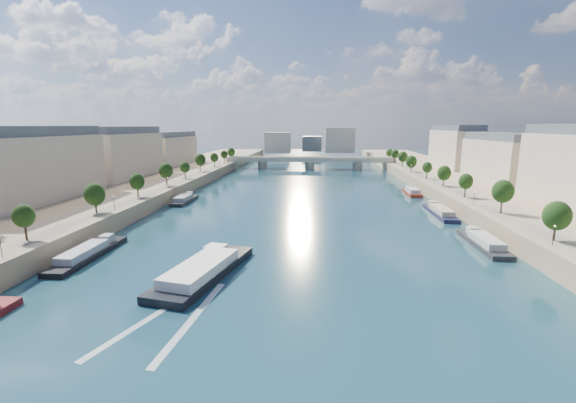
# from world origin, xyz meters

# --- Properties ---
(ground) EXTENTS (700.00, 700.00, 0.00)m
(ground) POSITION_xyz_m (0.00, 100.00, 0.00)
(ground) COLOR #0B2433
(ground) RESTS_ON ground
(quay_left) EXTENTS (44.00, 520.00, 5.00)m
(quay_left) POSITION_xyz_m (-72.00, 100.00, 2.50)
(quay_left) COLOR #9E8460
(quay_left) RESTS_ON ground
(quay_right) EXTENTS (44.00, 520.00, 5.00)m
(quay_right) POSITION_xyz_m (72.00, 100.00, 2.50)
(quay_right) COLOR #9E8460
(quay_right) RESTS_ON ground
(pave_left) EXTENTS (14.00, 520.00, 0.10)m
(pave_left) POSITION_xyz_m (-57.00, 100.00, 5.05)
(pave_left) COLOR gray
(pave_left) RESTS_ON quay_left
(pave_right) EXTENTS (14.00, 520.00, 0.10)m
(pave_right) POSITION_xyz_m (57.00, 100.00, 5.05)
(pave_right) COLOR gray
(pave_right) RESTS_ON quay_right
(trees_left) EXTENTS (4.80, 268.80, 8.26)m
(trees_left) POSITION_xyz_m (-55.00, 102.00, 10.48)
(trees_left) COLOR #382B1E
(trees_left) RESTS_ON ground
(trees_right) EXTENTS (4.80, 268.80, 8.26)m
(trees_right) POSITION_xyz_m (55.00, 110.00, 10.48)
(trees_right) COLOR #382B1E
(trees_right) RESTS_ON ground
(lamps_left) EXTENTS (0.36, 200.36, 4.28)m
(lamps_left) POSITION_xyz_m (-52.50, 90.00, 7.78)
(lamps_left) COLOR black
(lamps_left) RESTS_ON ground
(lamps_right) EXTENTS (0.36, 200.36, 4.28)m
(lamps_right) POSITION_xyz_m (52.50, 105.00, 7.78)
(lamps_right) COLOR black
(lamps_right) RESTS_ON ground
(buildings_left) EXTENTS (16.00, 226.00, 23.20)m
(buildings_left) POSITION_xyz_m (-85.00, 112.00, 16.45)
(buildings_left) COLOR #C1AE95
(buildings_left) RESTS_ON ground
(buildings_right) EXTENTS (16.00, 226.00, 23.20)m
(buildings_right) POSITION_xyz_m (85.00, 112.00, 16.45)
(buildings_right) COLOR #C1AE95
(buildings_right) RESTS_ON ground
(skyline) EXTENTS (79.00, 42.00, 22.00)m
(skyline) POSITION_xyz_m (3.19, 319.52, 14.66)
(skyline) COLOR #C1AE95
(skyline) RESTS_ON ground
(bridge) EXTENTS (112.00, 12.00, 8.15)m
(bridge) POSITION_xyz_m (0.00, 226.41, 5.08)
(bridge) COLOR #C1B79E
(bridge) RESTS_ON ground
(tour_barge) EXTENTS (14.46, 30.60, 4.00)m
(tour_barge) POSITION_xyz_m (-16.76, 36.19, 1.15)
(tour_barge) COLOR black
(tour_barge) RESTS_ON ground
(wake) EXTENTS (13.02, 26.00, 0.04)m
(wake) POSITION_xyz_m (-16.76, 19.63, 0.02)
(wake) COLOR silver
(wake) RESTS_ON ground
(moored_barges_left) EXTENTS (5.00, 152.07, 3.60)m
(moored_barges_left) POSITION_xyz_m (-45.50, 32.75, 0.84)
(moored_barges_left) COLOR #1B1C3D
(moored_barges_left) RESTS_ON ground
(moored_barges_right) EXTENTS (5.00, 165.57, 3.60)m
(moored_barges_right) POSITION_xyz_m (45.50, 64.05, 0.84)
(moored_barges_right) COLOR black
(moored_barges_right) RESTS_ON ground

